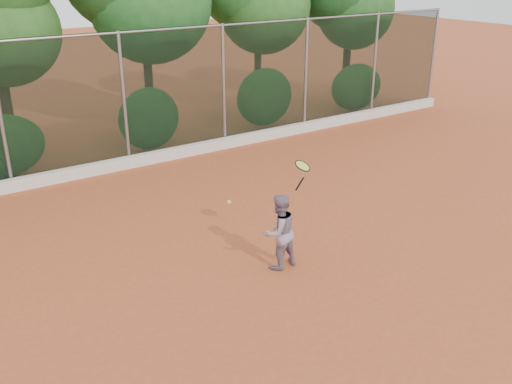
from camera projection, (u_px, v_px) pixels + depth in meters
ground at (288, 276)px, 9.97m from camera, size 80.00×80.00×0.00m
concrete_curb at (132, 162)px, 15.11m from camera, size 24.00×0.20×0.30m
tennis_player at (279, 232)px, 10.01m from camera, size 0.70×0.56×1.39m
chainlink_fence at (124, 97)px, 14.60m from camera, size 24.09×0.09×3.50m
tennis_racket at (302, 168)px, 9.77m from camera, size 0.38×0.37×0.57m
tennis_ball_in_flight at (229, 202)px, 9.01m from camera, size 0.07×0.07×0.07m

